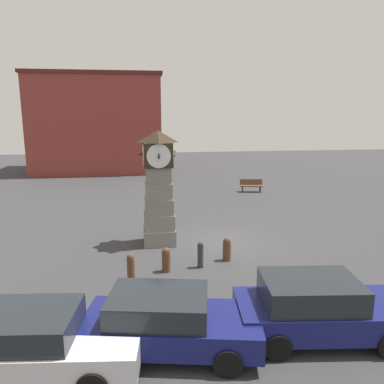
{
  "coord_description": "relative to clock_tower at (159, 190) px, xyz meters",
  "views": [
    {
      "loc": [
        -3.7,
        -15.33,
        5.51
      ],
      "look_at": [
        -1.14,
        2.1,
        1.85
      ],
      "focal_mm": 35.0,
      "sensor_mm": 36.0,
      "label": 1
    }
  ],
  "objects": [
    {
      "name": "bollard_far_row",
      "position": [
        0.05,
        -3.07,
        -1.9
      ],
      "size": [
        0.3,
        0.3,
        0.9
      ],
      "color": "brown",
      "rests_on": "ground_plane"
    },
    {
      "name": "bollard_near_tower",
      "position": [
        2.44,
        -2.37,
        -1.89
      ],
      "size": [
        0.31,
        0.31,
        0.93
      ],
      "color": "brown",
      "rests_on": "ground_plane"
    },
    {
      "name": "car_near_tower",
      "position": [
        -0.25,
        -7.61,
        -1.62
      ],
      "size": [
        4.41,
        2.56,
        1.44
      ],
      "color": "navy",
      "rests_on": "ground_plane"
    },
    {
      "name": "clock_tower",
      "position": [
        0.0,
        0.0,
        0.0
      ],
      "size": [
        1.57,
        1.52,
        4.87
      ],
      "color": "gray",
      "rests_on": "ground_plane"
    },
    {
      "name": "bollard_mid_row",
      "position": [
        1.32,
        -2.88,
        -1.86
      ],
      "size": [
        0.22,
        0.22,
        0.99
      ],
      "color": "#333338",
      "rests_on": "ground_plane"
    },
    {
      "name": "bollard_end_row",
      "position": [
        -1.18,
        -3.67,
        -1.87
      ],
      "size": [
        0.26,
        0.26,
        0.97
      ],
      "color": "brown",
      "rests_on": "ground_plane"
    },
    {
      "name": "car_navy_sedan",
      "position": [
        -3.25,
        -7.99,
        -1.62
      ],
      "size": [
        4.73,
        2.34,
        1.43
      ],
      "color": "silver",
      "rests_on": "ground_plane"
    },
    {
      "name": "ground_plane",
      "position": [
        2.84,
        -0.26,
        -2.36
      ],
      "size": [
        79.87,
        79.87,
        0.0
      ],
      "primitive_type": "plane",
      "color": "#38383A"
    },
    {
      "name": "warehouse_blue_far",
      "position": [
        -4.53,
        23.08,
        2.28
      ],
      "size": [
        12.33,
        9.08,
        9.25
      ],
      "color": "maroon",
      "rests_on": "ground_plane"
    },
    {
      "name": "bench",
      "position": [
        7.26,
        10.1,
        -1.83
      ],
      "size": [
        1.67,
        0.81,
        0.9
      ],
      "color": "brown",
      "rests_on": "ground_plane"
    },
    {
      "name": "car_by_building",
      "position": [
        3.49,
        -7.62,
        -1.57
      ],
      "size": [
        4.4,
        2.32,
        1.56
      ],
      "color": "navy",
      "rests_on": "ground_plane"
    }
  ]
}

